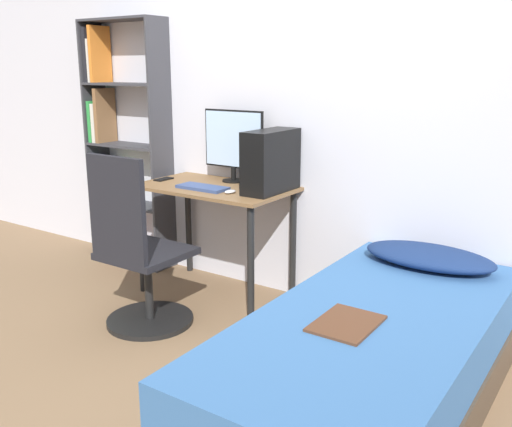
# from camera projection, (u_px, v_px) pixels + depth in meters

# --- Properties ---
(ground_plane) EXTENTS (14.00, 14.00, 0.00)m
(ground_plane) POSITION_uv_depth(u_px,v_px,m) (160.00, 377.00, 2.91)
(ground_plane) COLOR #846647
(wall_back) EXTENTS (8.00, 0.05, 2.50)m
(wall_back) POSITION_uv_depth(u_px,v_px,m) (299.00, 113.00, 3.70)
(wall_back) COLOR silver
(wall_back) RESTS_ON ground_plane
(desk) EXTENTS (1.03, 0.60, 0.77)m
(desk) POSITION_uv_depth(u_px,v_px,m) (215.00, 204.00, 3.83)
(desk) COLOR brown
(desk) RESTS_ON ground_plane
(bookshelf) EXTENTS (0.74, 0.24, 1.89)m
(bookshelf) POSITION_uv_depth(u_px,v_px,m) (116.00, 146.00, 4.52)
(bookshelf) COLOR #38383D
(bookshelf) RESTS_ON ground_plane
(office_chair) EXTENTS (0.53, 0.53, 1.07)m
(office_chair) POSITION_uv_depth(u_px,v_px,m) (139.00, 263.00, 3.38)
(office_chair) COLOR black
(office_chair) RESTS_ON ground_plane
(bed) EXTENTS (0.93, 2.02, 0.48)m
(bed) POSITION_uv_depth(u_px,v_px,m) (371.00, 363.00, 2.58)
(bed) COLOR #4C3D2D
(bed) RESTS_ON ground_plane
(pillow) EXTENTS (0.71, 0.36, 0.11)m
(pillow) POSITION_uv_depth(u_px,v_px,m) (429.00, 257.00, 3.10)
(pillow) COLOR navy
(pillow) RESTS_ON bed
(magazine) EXTENTS (0.24, 0.32, 0.01)m
(magazine) POSITION_uv_depth(u_px,v_px,m) (346.00, 323.00, 2.41)
(magazine) COLOR #56331E
(magazine) RESTS_ON bed
(monitor) EXTENTS (0.48, 0.16, 0.49)m
(monitor) POSITION_uv_depth(u_px,v_px,m) (233.00, 142.00, 3.89)
(monitor) COLOR black
(monitor) RESTS_ON desk
(keyboard) EXTENTS (0.35, 0.15, 0.02)m
(keyboard) POSITION_uv_depth(u_px,v_px,m) (203.00, 188.00, 3.70)
(keyboard) COLOR #33477A
(keyboard) RESTS_ON desk
(pc_tower) EXTENTS (0.18, 0.44, 0.39)m
(pc_tower) POSITION_uv_depth(u_px,v_px,m) (271.00, 161.00, 3.58)
(pc_tower) COLOR black
(pc_tower) RESTS_ON desk
(mouse) EXTENTS (0.06, 0.09, 0.02)m
(mouse) POSITION_uv_depth(u_px,v_px,m) (230.00, 192.00, 3.58)
(mouse) COLOR silver
(mouse) RESTS_ON desk
(phone) EXTENTS (0.07, 0.14, 0.01)m
(phone) POSITION_uv_depth(u_px,v_px,m) (164.00, 179.00, 4.01)
(phone) COLOR black
(phone) RESTS_ON desk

